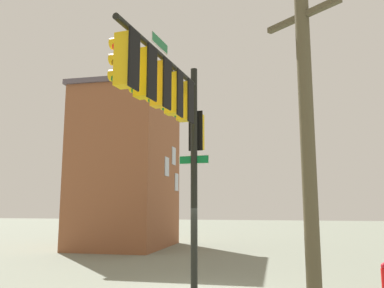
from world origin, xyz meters
TOP-DOWN VIEW (x-y plane):
  - signal_pole_assembly at (1.67, -0.24)m, footprint 5.33×1.34m
  - utility_pole at (3.26, 3.00)m, footprint 1.25×1.45m
  - brick_building at (-12.33, -6.95)m, footprint 7.35×5.42m

SIDE VIEW (x-z plane):
  - utility_pole at x=3.26m, z-range 0.12..7.23m
  - brick_building at x=-12.33m, z-range 0.02..9.90m
  - signal_pole_assembly at x=1.67m, z-range 1.64..8.36m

